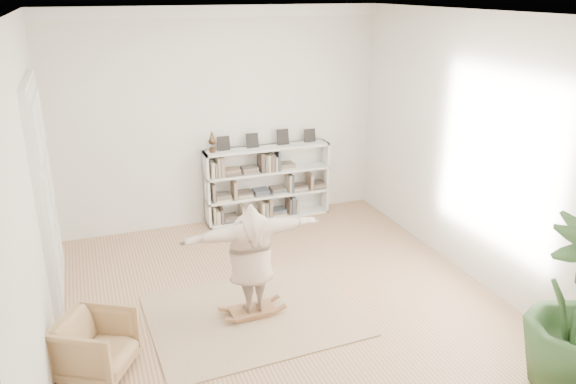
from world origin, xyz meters
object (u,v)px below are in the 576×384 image
object	(u,v)px
bookshelf	(267,183)
rocker_board	(253,310)
person	(251,255)
armchair	(96,345)

from	to	relation	value
bookshelf	rocker_board	distance (m)	3.23
person	armchair	bearing A→B (deg)	11.67
bookshelf	rocker_board	size ratio (longest dim) A/B	3.89
bookshelf	person	distance (m)	3.19
bookshelf	person	xyz separation A→B (m)	(-1.19, -2.96, 0.20)
bookshelf	armchair	size ratio (longest dim) A/B	3.04
armchair	person	xyz separation A→B (m)	(1.86, 0.46, 0.51)
bookshelf	person	size ratio (longest dim) A/B	1.27
armchair	rocker_board	bearing A→B (deg)	-45.29
person	rocker_board	bearing A→B (deg)	7.16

